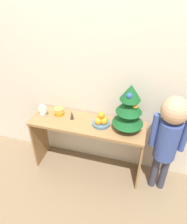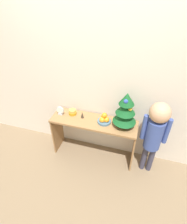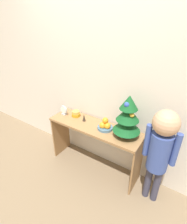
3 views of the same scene
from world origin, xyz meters
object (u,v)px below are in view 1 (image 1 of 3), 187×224
object	(u,v)px
child_figure	(169,134)
singing_bowl	(59,112)
mini_tree	(129,108)
figurine	(72,115)
fruit_bowl	(101,121)
desk_clock	(42,110)

from	to	relation	value
child_figure	singing_bowl	bearing A→B (deg)	174.37
mini_tree	figurine	size ratio (longest dim) A/B	5.05
fruit_bowl	child_figure	bearing A→B (deg)	-5.45
figurine	singing_bowl	bearing A→B (deg)	166.40
fruit_bowl	singing_bowl	distance (m)	0.49
desk_clock	singing_bowl	bearing A→B (deg)	19.60
child_figure	fruit_bowl	bearing A→B (deg)	174.55
figurine	child_figure	size ratio (longest dim) A/B	0.09
fruit_bowl	desk_clock	world-z (taller)	fruit_bowl
singing_bowl	child_figure	world-z (taller)	child_figure
mini_tree	singing_bowl	distance (m)	0.79
figurine	child_figure	bearing A→B (deg)	-4.27
singing_bowl	child_figure	xyz separation A→B (m)	(1.17, -0.11, 0.05)
fruit_bowl	desk_clock	size ratio (longest dim) A/B	1.36
figurine	child_figure	world-z (taller)	child_figure
mini_tree	fruit_bowl	size ratio (longest dim) A/B	2.72
fruit_bowl	figurine	distance (m)	0.32
figurine	desk_clock	bearing A→B (deg)	-176.66
singing_bowl	child_figure	distance (m)	1.17
fruit_bowl	singing_bowl	size ratio (longest dim) A/B	1.64
singing_bowl	desk_clock	bearing A→B (deg)	-160.40
mini_tree	fruit_bowl	distance (m)	0.34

